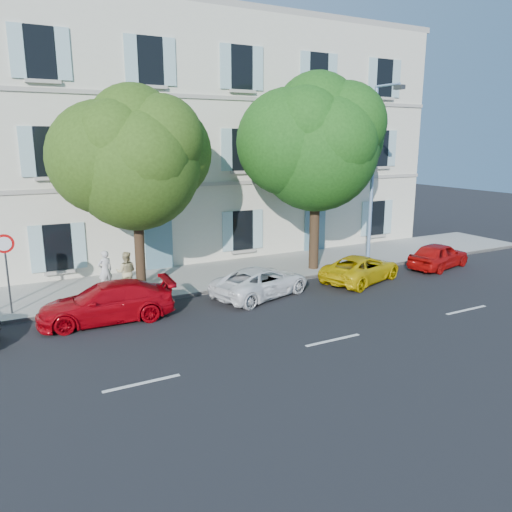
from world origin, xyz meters
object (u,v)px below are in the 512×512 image
tree_right (316,150)px  road_sign (6,257)px  car_white_coupe (261,282)px  car_red_hatchback (439,255)px  pedestrian_a (105,270)px  pedestrian_b (126,272)px  tree_left (135,165)px  street_lamp (375,166)px  car_red_coupe (107,302)px  car_yellow_supercar (361,268)px

tree_right → road_sign: size_ratio=3.04×
tree_right → road_sign: bearing=-178.6°
car_white_coupe → car_red_hatchback: bearing=-107.7°
pedestrian_a → pedestrian_b: pedestrian_b is taller
tree_left → street_lamp: street_lamp is taller
street_lamp → pedestrian_b: 12.37m
street_lamp → pedestrian_a: bearing=172.9°
car_red_coupe → car_red_hatchback: bearing=93.1°
road_sign → pedestrian_b: (4.19, 0.63, -1.21)m
tree_right → car_red_coupe: bearing=-167.6°
car_red_hatchback → pedestrian_b: (-14.36, 2.68, 0.34)m
tree_left → road_sign: bearing=-173.7°
road_sign → street_lamp: bearing=-0.8°
street_lamp → road_sign: bearing=179.2°
car_red_hatchback → car_white_coupe: bearing=75.3°
tree_left → street_lamp: bearing=-3.8°
tree_left → road_sign: size_ratio=2.75×
car_white_coupe → tree_left: bearing=42.1°
road_sign → pedestrian_a: 3.95m
car_yellow_supercar → tree_left: 10.43m
car_red_coupe → pedestrian_a: bearing=172.6°
road_sign → car_white_coupe: bearing=-12.3°
road_sign → pedestrian_b: road_sign is taller
tree_left → car_red_hatchback: bearing=-10.6°
car_red_coupe → street_lamp: (13.02, 1.68, 4.22)m
car_red_hatchback → pedestrian_b: pedestrian_b is taller
tree_left → pedestrian_a: tree_left is taller
car_yellow_supercar → car_red_coupe: bearing=70.0°
car_red_hatchback → tree_right: bearing=53.2°
road_sign → pedestrian_b: size_ratio=1.72×
pedestrian_b → tree_left: bearing=-170.0°
tree_right → pedestrian_a: tree_right is taller
car_red_hatchback → tree_left: (-13.81, 2.57, 4.49)m
tree_right → pedestrian_a: size_ratio=5.27×
car_yellow_supercar → tree_left: size_ratio=0.54×
car_white_coupe → tree_right: 6.84m
road_sign → tree_right: bearing=1.4°
car_white_coupe → road_sign: (-8.86, 1.94, 1.59)m
pedestrian_b → car_red_hatchback: bearing=-169.5°
car_yellow_supercar → pedestrian_b: size_ratio=2.56×
car_red_coupe → road_sign: bearing=-119.6°
car_white_coupe → pedestrian_b: pedestrian_b is taller
car_red_coupe → car_red_hatchback: car_red_coupe is taller
car_red_hatchback → street_lamp: street_lamp is taller
car_yellow_supercar → road_sign: 14.00m
car_yellow_supercar → tree_right: bearing=0.3°
car_white_coupe → street_lamp: (7.04, 1.73, 4.28)m
tree_left → road_sign: tree_left is taller
pedestrian_b → pedestrian_a: bearing=-25.1°
tree_right → street_lamp: size_ratio=1.02×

